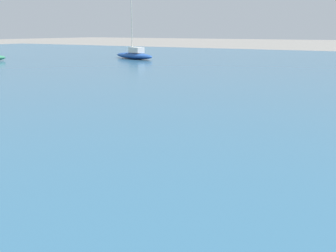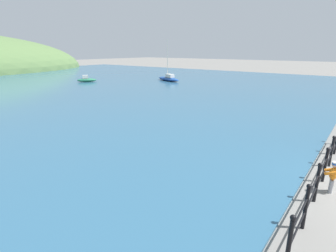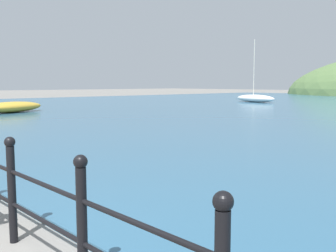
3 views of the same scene
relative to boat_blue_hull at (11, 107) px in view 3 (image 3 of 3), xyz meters
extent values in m
cylinder|color=black|center=(18.71, -7.31, 0.14)|extent=(0.09, 0.09, 1.10)
sphere|color=black|center=(18.71, -7.31, 0.73)|extent=(0.12, 0.12, 0.12)
cylinder|color=black|center=(20.21, -7.31, 0.14)|extent=(0.09, 0.09, 1.10)
sphere|color=black|center=(20.21, -7.31, 0.73)|extent=(0.12, 0.12, 0.12)
sphere|color=black|center=(21.71, -7.31, 0.73)|extent=(0.12, 0.12, 0.12)
cylinder|color=black|center=(18.71, -7.31, 0.41)|extent=(9.01, 0.04, 0.04)
cylinder|color=black|center=(18.71, -7.31, 0.04)|extent=(9.01, 0.04, 0.04)
ellipsoid|color=gold|center=(0.00, 0.00, 0.00)|extent=(2.96, 4.69, 0.63)
ellipsoid|color=silver|center=(2.27, 21.29, 0.02)|extent=(4.71, 2.21, 0.68)
cylinder|color=beige|center=(2.05, 21.33, 2.86)|extent=(0.07, 0.07, 4.99)
camera|label=1|loc=(12.29, -4.81, 1.87)|focal=42.00mm
camera|label=2|loc=(9.35, -8.05, 3.82)|focal=28.00mm
camera|label=3|loc=(23.03, -8.96, 1.38)|focal=42.00mm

